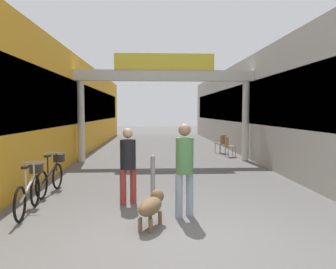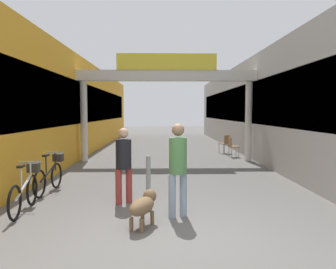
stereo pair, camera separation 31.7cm
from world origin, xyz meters
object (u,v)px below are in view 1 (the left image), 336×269
object	(u,v)px
bicycle_black_second	(52,175)
cafe_chair_wood_nearer	(229,145)
pedestrian_with_dog	(185,163)
cafe_chair_wood_farther	(222,142)
dog_on_leash	(152,205)
bollard_post_metal	(153,179)
pedestrian_companion	(128,161)
bicycle_silver_nearest	(30,191)

from	to	relation	value
bicycle_black_second	cafe_chair_wood_nearer	xyz separation A→B (m)	(5.94, 6.19, 0.10)
pedestrian_with_dog	cafe_chair_wood_farther	bearing A→B (deg)	73.79
dog_on_leash	bollard_post_metal	xyz separation A→B (m)	(0.02, 1.46, 0.16)
cafe_chair_wood_nearer	cafe_chair_wood_farther	xyz separation A→B (m)	(-0.06, 1.26, 0.00)
pedestrian_with_dog	pedestrian_companion	size ratio (longest dim) A/B	1.08
dog_on_leash	bollard_post_metal	world-z (taller)	bollard_post_metal
bicycle_black_second	pedestrian_companion	bearing A→B (deg)	-28.87
dog_on_leash	cafe_chair_wood_nearer	xyz separation A→B (m)	(3.44, 8.74, 0.16)
dog_on_leash	bollard_post_metal	bearing A→B (deg)	89.08
pedestrian_companion	cafe_chair_wood_farther	xyz separation A→B (m)	(3.90, 8.54, -0.41)
dog_on_leash	bicycle_silver_nearest	world-z (taller)	bicycle_silver_nearest
dog_on_leash	bicycle_black_second	size ratio (longest dim) A/B	0.51
pedestrian_companion	bollard_post_metal	bearing A→B (deg)	-0.56
bollard_post_metal	cafe_chair_wood_farther	xyz separation A→B (m)	(3.36, 8.55, -0.01)
dog_on_leash	bicycle_silver_nearest	xyz separation A→B (m)	(-2.45, 0.96, 0.05)
dog_on_leash	cafe_chair_wood_nearer	size ratio (longest dim) A/B	0.97
bicycle_silver_nearest	pedestrian_with_dog	bearing A→B (deg)	-8.30
pedestrian_companion	bicycle_silver_nearest	xyz separation A→B (m)	(-1.94, -0.50, -0.51)
dog_on_leash	bicycle_silver_nearest	bearing A→B (deg)	158.55
pedestrian_with_dog	bicycle_silver_nearest	distance (m)	3.17
cafe_chair_wood_nearer	cafe_chair_wood_farther	bearing A→B (deg)	92.53
cafe_chair_wood_nearer	cafe_chair_wood_farther	distance (m)	1.26
bicycle_black_second	bollard_post_metal	distance (m)	2.75
bicycle_black_second	cafe_chair_wood_nearer	distance (m)	8.58
pedestrian_with_dog	bollard_post_metal	bearing A→B (deg)	122.65
dog_on_leash	cafe_chair_wood_nearer	bearing A→B (deg)	68.51
pedestrian_companion	dog_on_leash	xyz separation A→B (m)	(0.52, -1.46, -0.57)
bicycle_black_second	cafe_chair_wood_nearer	bearing A→B (deg)	46.20
cafe_chair_wood_farther	pedestrian_with_dog	bearing A→B (deg)	-106.21
bicycle_black_second	bollard_post_metal	size ratio (longest dim) A/B	1.57
pedestrian_with_dog	bollard_post_metal	world-z (taller)	pedestrian_with_dog
pedestrian_companion	cafe_chair_wood_farther	size ratio (longest dim) A/B	1.87
pedestrian_companion	bicycle_silver_nearest	bearing A→B (deg)	-165.59
dog_on_leash	bicycle_black_second	distance (m)	3.57
pedestrian_with_dog	pedestrian_companion	bearing A→B (deg)	140.35
pedestrian_companion	bicycle_black_second	world-z (taller)	pedestrian_companion
bollard_post_metal	pedestrian_with_dog	bearing A→B (deg)	-57.35
bollard_post_metal	cafe_chair_wood_nearer	size ratio (longest dim) A/B	1.21
bollard_post_metal	cafe_chair_wood_nearer	world-z (taller)	bollard_post_metal
pedestrian_with_dog	dog_on_leash	distance (m)	1.04
bicycle_black_second	cafe_chair_wood_nearer	world-z (taller)	bicycle_black_second
cafe_chair_wood_nearer	bollard_post_metal	bearing A→B (deg)	-115.13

